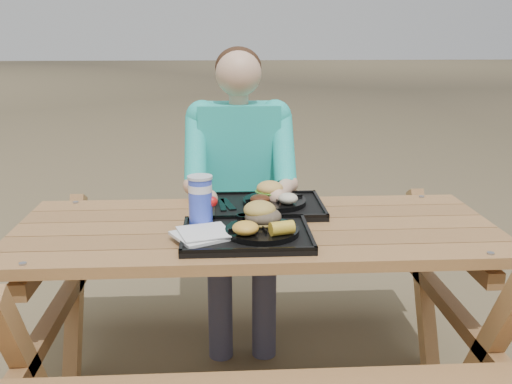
{
  "coord_description": "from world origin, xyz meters",
  "views": [
    {
      "loc": [
        -0.12,
        -2.03,
        1.45
      ],
      "look_at": [
        0.0,
        0.0,
        0.88
      ],
      "focal_mm": 40.0,
      "sensor_mm": 36.0,
      "label": 1
    }
  ],
  "objects": [
    {
      "name": "condiment_mustard",
      "position": [
        0.02,
        -0.01,
        0.79
      ],
      "size": [
        0.05,
        0.05,
        0.03
      ],
      "primitive_type": "cylinder",
      "color": "orange",
      "rests_on": "tray_near"
    },
    {
      "name": "tray_near",
      "position": [
        -0.04,
        -0.14,
        0.76
      ],
      "size": [
        0.45,
        0.35,
        0.02
      ],
      "primitive_type": "cube",
      "color": "black",
      "rests_on": "picnic_table"
    },
    {
      "name": "plate_near",
      "position": [
        0.01,
        -0.15,
        0.78
      ],
      "size": [
        0.26,
        0.26,
        0.02
      ],
      "primitive_type": "cylinder",
      "color": "black",
      "rests_on": "tray_near"
    },
    {
      "name": "baked_beans",
      "position": [
        0.02,
        0.15,
        0.81
      ],
      "size": [
        0.08,
        0.08,
        0.04
      ],
      "primitive_type": "ellipsoid",
      "color": "#451E0D",
      "rests_on": "plate_far"
    },
    {
      "name": "picnic_table",
      "position": [
        0.0,
        0.0,
        0.38
      ],
      "size": [
        1.8,
        1.49,
        0.75
      ],
      "primitive_type": null,
      "color": "#999999",
      "rests_on": "ground"
    },
    {
      "name": "mac_cheese",
      "position": [
        -0.05,
        -0.21,
        0.81
      ],
      "size": [
        0.09,
        0.09,
        0.05
      ],
      "primitive_type": "ellipsoid",
      "color": "gold",
      "rests_on": "plate_near"
    },
    {
      "name": "cutlery_far",
      "position": [
        -0.1,
        0.2,
        0.77
      ],
      "size": [
        0.07,
        0.17,
        0.01
      ],
      "primitive_type": "cube",
      "rotation": [
        0.0,
        0.0,
        0.25
      ],
      "color": "black",
      "rests_on": "tray_far"
    },
    {
      "name": "diner",
      "position": [
        -0.04,
        0.63,
        0.64
      ],
      "size": [
        0.48,
        0.84,
        1.28
      ],
      "primitive_type": null,
      "color": "#1CAECA",
      "rests_on": "ground"
    },
    {
      "name": "soda_cup",
      "position": [
        -0.2,
        -0.04,
        0.86
      ],
      "size": [
        0.09,
        0.09,
        0.17
      ],
      "primitive_type": "cylinder",
      "color": "blue",
      "rests_on": "tray_near"
    },
    {
      "name": "potato_salad",
      "position": [
        0.14,
        0.14,
        0.81
      ],
      "size": [
        0.08,
        0.08,
        0.04
      ],
      "primitive_type": "ellipsoid",
      "color": "beige",
      "rests_on": "plate_far"
    },
    {
      "name": "napkin_stack",
      "position": [
        -0.2,
        -0.17,
        0.78
      ],
      "size": [
        0.23,
        0.23,
        0.02
      ],
      "primitive_type": "cube",
      "rotation": [
        0.0,
        0.0,
        0.49
      ],
      "color": "silver",
      "rests_on": "tray_near"
    },
    {
      "name": "burger",
      "position": [
        0.07,
        0.25,
        0.84
      ],
      "size": [
        0.11,
        0.11,
        0.1
      ],
      "primitive_type": null,
      "color": "gold",
      "rests_on": "plate_far"
    },
    {
      "name": "sandwich",
      "position": [
        0.02,
        -0.1,
        0.85
      ],
      "size": [
        0.12,
        0.12,
        0.13
      ],
      "primitive_type": null,
      "color": "#B99741",
      "rests_on": "plate_near"
    },
    {
      "name": "plate_far",
      "position": [
        0.09,
        0.21,
        0.78
      ],
      "size": [
        0.26,
        0.26,
        0.02
      ],
      "primitive_type": "cylinder",
      "color": "black",
      "rests_on": "tray_far"
    },
    {
      "name": "corn_cob",
      "position": [
        0.07,
        -0.22,
        0.81
      ],
      "size": [
        0.1,
        0.1,
        0.05
      ],
      "primitive_type": null,
      "rotation": [
        0.0,
        0.0,
        0.29
      ],
      "color": "gold",
      "rests_on": "plate_near"
    },
    {
      "name": "tray_far",
      "position": [
        0.06,
        0.2,
        0.76
      ],
      "size": [
        0.45,
        0.35,
        0.02
      ],
      "primitive_type": "cube",
      "color": "black",
      "rests_on": "picnic_table"
    },
    {
      "name": "condiment_bbq",
      "position": [
        -0.05,
        -0.02,
        0.79
      ],
      "size": [
        0.05,
        0.05,
        0.03
      ],
      "primitive_type": "cylinder",
      "color": "black",
      "rests_on": "tray_near"
    }
  ]
}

